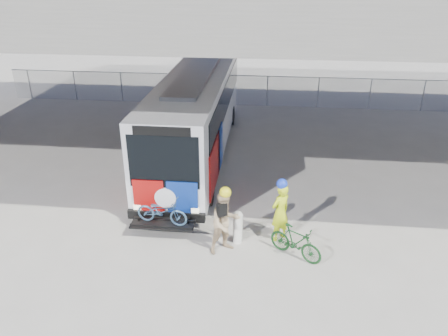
# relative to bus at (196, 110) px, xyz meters

# --- Properties ---
(ground) EXTENTS (160.00, 160.00, 0.00)m
(ground) POSITION_rel_bus_xyz_m (2.00, -4.27, -2.11)
(ground) COLOR #9E9991
(ground) RESTS_ON ground
(bus) EXTENTS (2.67, 12.97, 3.69)m
(bus) POSITION_rel_bus_xyz_m (0.00, 0.00, 0.00)
(bus) COLOR silver
(bus) RESTS_ON ground
(overpass) EXTENTS (40.00, 16.00, 7.95)m
(overpass) POSITION_rel_bus_xyz_m (2.00, -0.27, 4.44)
(overpass) COLOR #605E59
(overpass) RESTS_ON ground
(chainlink_fence) EXTENTS (30.00, 0.06, 30.00)m
(chainlink_fence) POSITION_rel_bus_xyz_m (2.00, 7.73, -0.69)
(chainlink_fence) COLOR gray
(chainlink_fence) RESTS_ON ground
(bollard) EXTENTS (0.29, 0.29, 1.10)m
(bollard) POSITION_rel_bus_xyz_m (2.38, -6.65, -1.52)
(bollard) COLOR silver
(bollard) RESTS_ON ground
(cyclist_hivis) EXTENTS (0.82, 0.82, 2.11)m
(cyclist_hivis) POSITION_rel_bus_xyz_m (3.65, -6.33, -1.09)
(cyclist_hivis) COLOR #C7DF17
(cyclist_hivis) RESTS_ON ground
(cyclist_tan) EXTENTS (1.21, 1.16, 2.16)m
(cyclist_tan) POSITION_rel_bus_xyz_m (2.04, -7.13, -1.09)
(cyclist_tan) COLOR tan
(cyclist_tan) RESTS_ON ground
(bike_parked) EXTENTS (1.70, 1.33, 1.03)m
(bike_parked) POSITION_rel_bus_xyz_m (4.12, -7.22, -1.60)
(bike_parked) COLOR #15411C
(bike_parked) RESTS_ON ground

